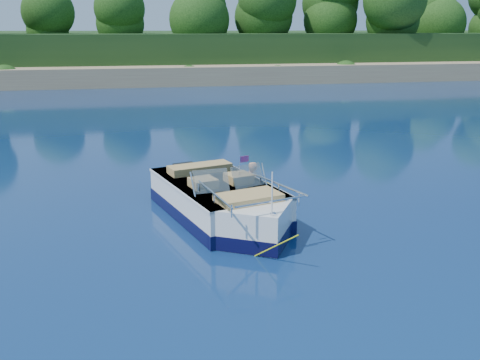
{
  "coord_description": "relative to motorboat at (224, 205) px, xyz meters",
  "views": [
    {
      "loc": [
        -3.36,
        -8.61,
        4.51
      ],
      "look_at": [
        -0.81,
        3.96,
        0.85
      ],
      "focal_mm": 40.0,
      "sensor_mm": 36.0,
      "label": 1
    }
  ],
  "objects": [
    {
      "name": "boy",
      "position": [
        1.17,
        2.05,
        -0.39
      ],
      "size": [
        0.49,
        0.83,
        1.53
      ],
      "primitive_type": "imported",
      "rotation": [
        0.0,
        -0.17,
        1.76
      ],
      "color": "tan",
      "rests_on": "ground"
    },
    {
      "name": "treeline",
      "position": [
        1.35,
        37.56,
        5.16
      ],
      "size": [
        150.0,
        7.12,
        8.19
      ],
      "color": "black",
      "rests_on": "ground"
    },
    {
      "name": "shoreline",
      "position": [
        1.31,
        60.32,
        0.59
      ],
      "size": [
        170.0,
        59.0,
        6.0
      ],
      "color": "#8F7153",
      "rests_on": "ground"
    },
    {
      "name": "ground",
      "position": [
        1.31,
        -3.45,
        -0.39
      ],
      "size": [
        160.0,
        160.0,
        0.0
      ],
      "primitive_type": "plane",
      "color": "#0A1849",
      "rests_on": "ground"
    },
    {
      "name": "tow_tube",
      "position": [
        1.19,
        2.02,
        -0.3
      ],
      "size": [
        1.58,
        1.58,
        0.33
      ],
      "rotation": [
        0.0,
        0.0,
        0.33
      ],
      "color": "#F5C703",
      "rests_on": "ground"
    },
    {
      "name": "motorboat",
      "position": [
        0.0,
        0.0,
        0.0
      ],
      "size": [
        3.13,
        5.84,
        2.0
      ],
      "rotation": [
        0.0,
        0.0,
        0.27
      ],
      "color": "white",
      "rests_on": "ground"
    }
  ]
}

